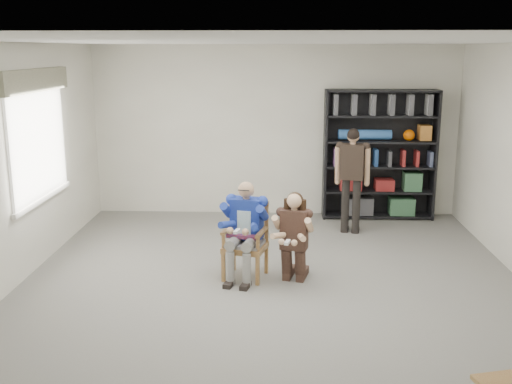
# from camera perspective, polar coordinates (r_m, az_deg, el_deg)

# --- Properties ---
(room_shell) EXTENTS (6.00, 7.00, 2.80)m
(room_shell) POSITION_cam_1_polar(r_m,az_deg,el_deg) (6.51, 1.55, 1.76)
(room_shell) COLOR beige
(room_shell) RESTS_ON ground
(floor) EXTENTS (6.00, 7.00, 0.01)m
(floor) POSITION_cam_1_polar(r_m,az_deg,el_deg) (6.93, 1.48, -9.66)
(floor) COLOR slate
(floor) RESTS_ON ground
(window_left) EXTENTS (0.16, 2.00, 1.75)m
(window_left) POSITION_cam_1_polar(r_m,az_deg,el_deg) (8.04, -19.93, 4.86)
(window_left) COLOR silver
(window_left) RESTS_ON room_shell
(armchair) EXTENTS (0.64, 0.63, 0.92)m
(armchair) POSITION_cam_1_polar(r_m,az_deg,el_deg) (7.24, -1.04, -4.71)
(armchair) COLOR #945531
(armchair) RESTS_ON floor
(seated_man) EXTENTS (0.67, 0.82, 1.20)m
(seated_man) POSITION_cam_1_polar(r_m,az_deg,el_deg) (7.20, -1.04, -3.66)
(seated_man) COLOR #183A99
(seated_man) RESTS_ON floor
(kneeling_woman) EXTENTS (0.62, 0.83, 1.10)m
(kneeling_woman) POSITION_cam_1_polar(r_m,az_deg,el_deg) (7.09, 3.60, -4.38)
(kneeling_woman) COLOR #35211B
(kneeling_woman) RESTS_ON floor
(bookshelf) EXTENTS (1.80, 0.38, 2.10)m
(bookshelf) POSITION_cam_1_polar(r_m,az_deg,el_deg) (9.93, 11.67, 3.48)
(bookshelf) COLOR black
(bookshelf) RESTS_ON floor
(standing_man) EXTENTS (0.55, 0.39, 1.60)m
(standing_man) POSITION_cam_1_polar(r_m,az_deg,el_deg) (9.05, 9.10, 1.01)
(standing_man) COLOR black
(standing_man) RESTS_ON floor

